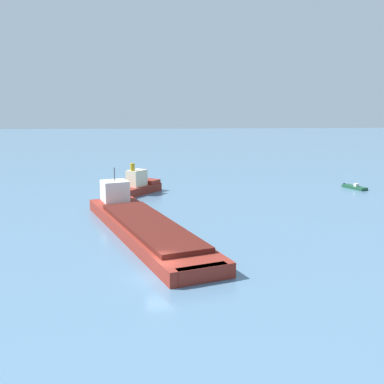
{
  "coord_description": "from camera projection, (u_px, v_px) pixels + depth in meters",
  "views": [
    {
      "loc": [
        0.67,
        -39.62,
        15.34
      ],
      "look_at": [
        4.49,
        31.73,
        1.2
      ],
      "focal_mm": 45.02,
      "sensor_mm": 36.0,
      "label": 1
    }
  ],
  "objects": [
    {
      "name": "ground_plane",
      "position": [
        160.0,
        277.0,
        41.75
      ],
      "size": [
        400.0,
        400.0,
        0.0
      ],
      "primitive_type": "plane",
      "color": "slate"
    },
    {
      "name": "tugboat",
      "position": [
        139.0,
        185.0,
        77.77
      ],
      "size": [
        7.59,
        8.75,
        5.06
      ],
      "color": "maroon",
      "rests_on": "ground"
    },
    {
      "name": "small_motorboat",
      "position": [
        355.0,
        187.0,
        81.83
      ],
      "size": [
        3.25,
        4.7,
        0.96
      ],
      "color": "#19472D",
      "rests_on": "ground"
    },
    {
      "name": "cargo_barge",
      "position": [
        144.0,
        226.0,
        54.45
      ],
      "size": [
        16.56,
        30.97,
        6.0
      ],
      "color": "maroon",
      "rests_on": "ground"
    }
  ]
}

